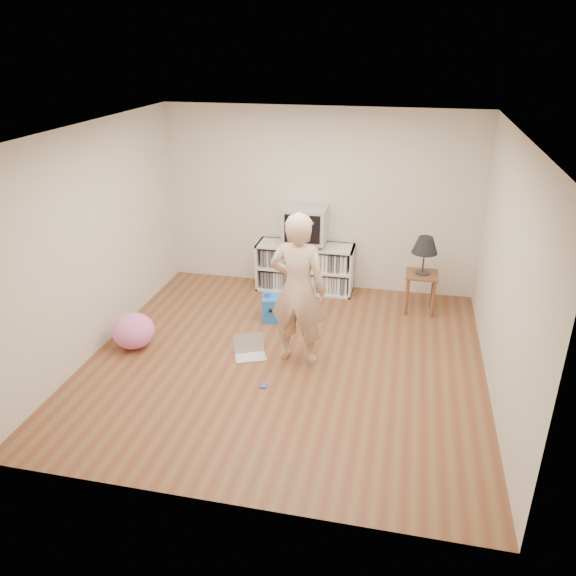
% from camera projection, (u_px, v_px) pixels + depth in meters
% --- Properties ---
extents(ground, '(4.50, 4.50, 0.00)m').
position_uv_depth(ground, '(285.00, 360.00, 6.52)').
color(ground, brown).
rests_on(ground, ground).
extents(walls, '(4.52, 4.52, 2.60)m').
position_uv_depth(walls, '(285.00, 255.00, 5.99)').
color(walls, silver).
rests_on(walls, ground).
extents(ceiling, '(4.50, 4.50, 0.01)m').
position_uv_depth(ceiling, '(285.00, 131.00, 5.46)').
color(ceiling, white).
rests_on(ceiling, walls).
extents(media_unit, '(1.40, 0.45, 0.70)m').
position_uv_depth(media_unit, '(305.00, 267.00, 8.23)').
color(media_unit, white).
rests_on(media_unit, ground).
extents(dvd_deck, '(0.45, 0.35, 0.07)m').
position_uv_depth(dvd_deck, '(305.00, 243.00, 8.05)').
color(dvd_deck, gray).
rests_on(dvd_deck, media_unit).
extents(crt_tv, '(0.60, 0.53, 0.50)m').
position_uv_depth(crt_tv, '(306.00, 224.00, 7.93)').
color(crt_tv, '#B0B0B5').
rests_on(crt_tv, dvd_deck).
extents(side_table, '(0.42, 0.42, 0.55)m').
position_uv_depth(side_table, '(421.00, 283.00, 7.53)').
color(side_table, brown).
rests_on(side_table, ground).
extents(table_lamp, '(0.34, 0.34, 0.52)m').
position_uv_depth(table_lamp, '(425.00, 246.00, 7.32)').
color(table_lamp, '#333333').
rests_on(table_lamp, side_table).
extents(person, '(0.69, 0.49, 1.77)m').
position_uv_depth(person, '(298.00, 290.00, 6.18)').
color(person, beige).
rests_on(person, ground).
extents(laptop, '(0.44, 0.40, 0.24)m').
position_uv_depth(laptop, '(250.00, 350.00, 6.60)').
color(laptop, silver).
rests_on(laptop, ground).
extents(playing_cards, '(0.07, 0.09, 0.02)m').
position_uv_depth(playing_cards, '(264.00, 386.00, 6.02)').
color(playing_cards, '#4654BC').
rests_on(playing_cards, ground).
extents(plush_blue, '(0.39, 0.34, 0.40)m').
position_uv_depth(plush_blue, '(276.00, 308.00, 7.40)').
color(plush_blue, blue).
rests_on(plush_blue, ground).
extents(plush_pink, '(0.65, 0.65, 0.43)m').
position_uv_depth(plush_pink, '(133.00, 331.00, 6.72)').
color(plush_pink, pink).
rests_on(plush_pink, ground).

